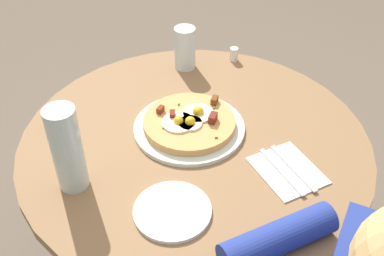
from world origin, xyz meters
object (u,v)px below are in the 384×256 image
Objects in this scene: water_glass at (185,48)px; pepper_shaker at (56,121)px; bread_plate at (172,211)px; pizza_plate at (189,127)px; breakfast_pizza at (189,122)px; dining_table at (195,184)px; salt_shaker at (234,54)px; knife at (282,171)px; fork at (293,167)px; water_bottle at (67,149)px.

water_glass is 2.66× the size of pepper_shaker.
water_glass is at bearing -21.25° from pepper_shaker.
pizza_plate is at bearing 19.19° from bread_plate.
breakfast_pizza is 0.32m from water_glass.
dining_table is 20.87× the size of salt_shaker.
knife is at bearing -80.16° from pepper_shaker.
fork is 3.99× the size of salt_shaker.
knife is (-0.03, 0.02, 0.00)m from fork.
salt_shaker is at bearing -49.40° from water_glass.
knife is 0.52m from water_bottle.
breakfast_pizza reaches higher than bread_plate.
pizza_plate is 0.33m from water_glass.
fork is 1.29× the size of water_glass.
breakfast_pizza reaches higher than dining_table.
fork is 3.43× the size of pepper_shaker.
knife is (0.23, -0.18, 0.00)m from bread_plate.
water_bottle is 4.97× the size of salt_shaker.
breakfast_pizza is 0.36m from pepper_shaker.
pepper_shaker reaches higher than pizza_plate.
dining_table is at bearing 30.96° from knife.
water_bottle is at bearing 153.02° from pizza_plate.
pepper_shaker is at bearing 48.63° from fork.
water_bottle is at bearing 179.97° from water_glass.
dining_table is 0.19m from pizza_plate.
breakfast_pizza reaches higher than pepper_shaker.
water_glass reaches higher than bread_plate.
fork is 0.55m from water_bottle.
pizza_plate is 0.36m from water_bottle.
fork is at bearing -58.28° from water_bottle.
water_glass is at bearing 24.26° from bread_plate.
water_glass is 0.47m from pepper_shaker.
pepper_shaker is (0.15, 0.17, -0.09)m from water_bottle.
dining_table is 0.33m from fork.
fork is at bearing -77.95° from pepper_shaker.
pepper_shaker is at bearing 151.48° from salt_shaker.
breakfast_pizza is at bearing -27.00° from water_bottle.
knife is 0.55m from water_glass.
knife is at bearing -95.63° from dining_table.
pizza_plate is at bearing -26.98° from water_bottle.
salt_shaker is (0.44, 0.31, 0.02)m from knife.
salt_shaker is at bearing -10.35° from water_bottle.
breakfast_pizza is at bearing -64.22° from pepper_shaker.
dining_table is 0.31m from knife.
bread_plate is 0.29m from knife.
pizza_plate is 1.70× the size of fork.
bread_plate is at bearing -160.88° from breakfast_pizza.
pizza_plate is at bearing 47.89° from dining_table.
pepper_shaker is (-0.16, 0.33, 0.00)m from breakfast_pizza.
water_glass reaches higher than pizza_plate.
fork is 0.64m from pepper_shaker.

